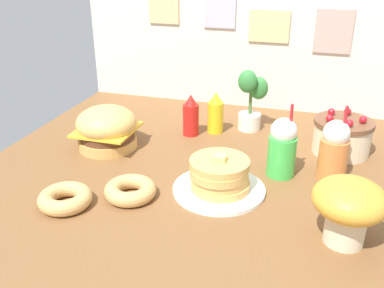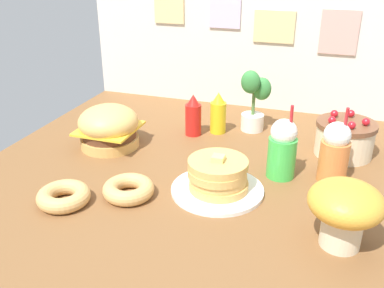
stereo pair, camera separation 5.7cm
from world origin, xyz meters
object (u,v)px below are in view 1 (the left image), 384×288
donut_pink_glaze (65,198)px  pancake_stack (219,178)px  layer_cake (342,136)px  donut_chocolate (130,190)px  orange_float_cup (334,150)px  burger (107,128)px  ketchup_bottle (191,116)px  potted_plant (251,97)px  mustard_bottle (215,114)px  cream_soda_cup (282,147)px  mushroom_stool (349,205)px

donut_pink_glaze → pancake_stack: bearing=26.8°
layer_cake → donut_chocolate: bearing=-140.1°
orange_float_cup → burger: bearing=179.8°
ketchup_bottle → potted_plant: (28.53, 16.62, 7.87)cm
mustard_bottle → pancake_stack: bearing=-74.6°
layer_cake → cream_soda_cup: (-25.63, -31.22, 4.48)cm
mustard_bottle → donut_chocolate: 77.27cm
mustard_bottle → potted_plant: size_ratio=0.66×
orange_float_cup → donut_chocolate: orange_float_cup is taller
donut_chocolate → burger: bearing=126.8°
pancake_stack → potted_plant: size_ratio=1.11×
orange_float_cup → potted_plant: (-43.49, 44.28, 5.09)cm
cream_soda_cup → donut_pink_glaze: (-77.03, -49.39, -9.81)cm
cream_soda_cup → potted_plant: 53.11cm
cream_soda_cup → donut_pink_glaze: size_ratio=1.61×
donut_pink_glaze → mushroom_stool: bearing=4.2°
layer_cake → mushroom_stool: size_ratio=1.13×
donut_pink_glaze → donut_chocolate: bearing=30.9°
mustard_bottle → cream_soda_cup: size_ratio=0.67×
donut_pink_glaze → layer_cake: bearing=38.1°
ketchup_bottle → cream_soda_cup: cream_soda_cup is taller
mustard_bottle → cream_soda_cup: (39.12, -38.71, 2.78)cm
donut_chocolate → mushroom_stool: mushroom_stool is taller
mustard_bottle → potted_plant: potted_plant is taller
mustard_bottle → potted_plant: 20.86cm
donut_chocolate → mushroom_stool: 82.17cm
ketchup_bottle → orange_float_cup: 77.20cm
mustard_bottle → donut_chocolate: (-16.32, -75.20, -7.03)cm
donut_pink_glaze → mushroom_stool: 103.70cm
donut_pink_glaze → mushroom_stool: size_ratio=0.85×
burger → donut_chocolate: bearing=-53.2°
orange_float_cup → donut_pink_glaze: (-98.34, -53.10, -9.81)cm
cream_soda_cup → potted_plant: (-22.18, 47.99, 5.09)cm
layer_cake → mushroom_stool: (0.16, -73.08, 5.87)cm
ketchup_bottle → donut_chocolate: (-4.73, -67.86, -7.03)cm
cream_soda_cup → donut_chocolate: 67.08cm
burger → mustard_bottle: 58.15cm
donut_chocolate → potted_plant: 92.00cm
cream_soda_cup → burger: bearing=177.3°
ketchup_bottle → potted_plant: 33.94cm
donut_chocolate → orange_float_cup: bearing=27.6°
mustard_bottle → donut_pink_glaze: mustard_bottle is taller
burger → layer_cake: size_ratio=1.06×
layer_cake → orange_float_cup: 28.21cm
pancake_stack → layer_cake: bearing=47.8°
layer_cake → orange_float_cup: (-4.32, -27.51, 4.48)cm
pancake_stack → orange_float_cup: orange_float_cup is taller
cream_soda_cup → layer_cake: bearing=50.6°
ketchup_bottle → mushroom_stool: bearing=-43.8°
layer_cake → donut_pink_glaze: size_ratio=1.34×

